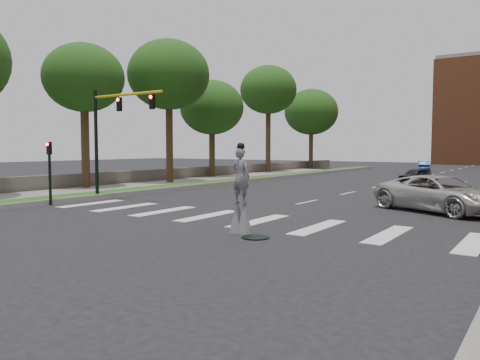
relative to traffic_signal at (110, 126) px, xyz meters
The scene contains 17 objects.
ground_plane 11.04m from the traffic_signal, 17.05° to the right, with size 160.00×160.00×0.00m, color black.
grass_median 17.56m from the traffic_signal, 95.77° to the left, with size 2.00×60.00×0.25m, color #205017.
median_curb 17.48m from the traffic_signal, 92.25° to the left, with size 0.20×60.00×0.28m, color gray.
sidewalk_left 9.37m from the traffic_signal, 123.98° to the left, with size 4.00×60.00×0.18m, color slate.
stone_wall 20.64m from the traffic_signal, 110.80° to the left, with size 0.50×56.00×1.10m, color #565049.
manhole 14.33m from the traffic_signal, 21.36° to the right, with size 0.90×0.90×0.04m, color black.
traffic_signal is the anchor object (origin of this frame).
secondary_signal 4.17m from the traffic_signal, 98.43° to the right, with size 0.25×0.21×3.23m.
stilt_performer 13.01m from the traffic_signal, 20.76° to the right, with size 0.84×0.54×3.11m.
suv_crossing 17.52m from the traffic_signal, 16.54° to the left, with size 2.78×6.02×1.67m, color beige.
car_near 26.13m from the traffic_signal, 65.08° to the left, with size 1.39×3.45×1.18m, color black.
car_mid 42.71m from the traffic_signal, 79.82° to the left, with size 1.37×3.92×1.29m, color navy.
tree_1 7.62m from the traffic_signal, 153.80° to the left, with size 5.48×5.48×10.01m.
tree_2 11.93m from the traffic_signal, 115.39° to the left, with size 6.46×6.46×11.40m.
tree_3 19.05m from the traffic_signal, 109.93° to the left, with size 6.07×6.07×9.30m.
tree_4 29.07m from the traffic_signal, 102.62° to the left, with size 6.36×6.36×12.10m.
tree_5 40.18m from the traffic_signal, 99.29° to the left, with size 7.14×7.14×10.68m.
Camera 1 is at (11.00, -14.72, 2.94)m, focal length 35.00 mm.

